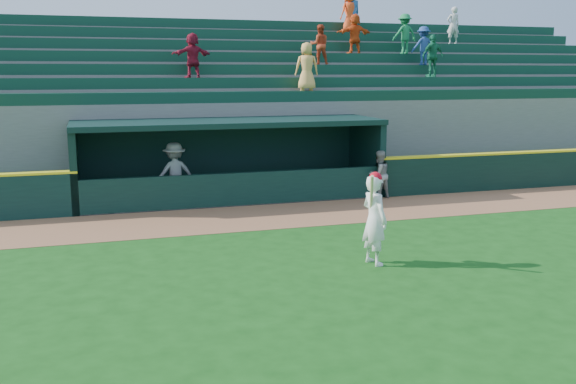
# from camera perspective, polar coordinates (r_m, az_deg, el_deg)

# --- Properties ---
(ground) EXTENTS (120.00, 120.00, 0.00)m
(ground) POSITION_cam_1_polar(r_m,az_deg,el_deg) (13.00, 2.10, -6.89)
(ground) COLOR #134912
(ground) RESTS_ON ground
(warning_track) EXTENTS (40.00, 3.00, 0.01)m
(warning_track) POSITION_cam_1_polar(r_m,az_deg,el_deg) (17.54, -3.19, -2.26)
(warning_track) COLOR #915B3A
(warning_track) RESTS_ON ground
(dugout_player_front) EXTENTS (0.85, 0.73, 1.51)m
(dugout_player_front) POSITION_cam_1_polar(r_m,az_deg,el_deg) (20.21, 8.10, 1.54)
(dugout_player_front) COLOR gray
(dugout_player_front) RESTS_ON ground
(dugout_player_inside) EXTENTS (1.28, 0.85, 1.85)m
(dugout_player_inside) POSITION_cam_1_polar(r_m,az_deg,el_deg) (19.51, -10.03, 1.66)
(dugout_player_inside) COLOR #9B9B96
(dugout_player_inside) RESTS_ON ground
(dugout) EXTENTS (9.40, 2.80, 2.46)m
(dugout) POSITION_cam_1_polar(r_m,az_deg,el_deg) (20.29, -5.36, 3.35)
(dugout) COLOR #63635F
(dugout) RESTS_ON ground
(stands) EXTENTS (34.50, 6.26, 7.48)m
(stands) POSITION_cam_1_polar(r_m,az_deg,el_deg) (24.66, -7.58, 7.03)
(stands) COLOR slate
(stands) RESTS_ON ground
(batter_at_plate) EXTENTS (0.61, 0.85, 1.95)m
(batter_at_plate) POSITION_cam_1_polar(r_m,az_deg,el_deg) (13.24, 7.69, -2.33)
(batter_at_plate) COLOR white
(batter_at_plate) RESTS_ON ground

